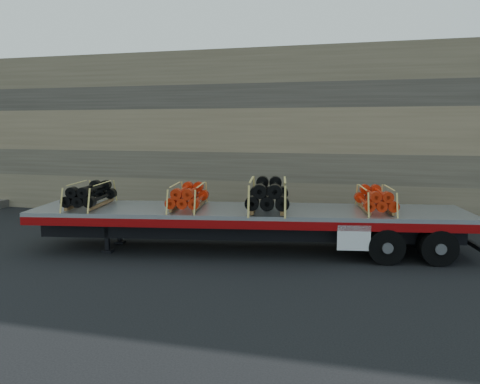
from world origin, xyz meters
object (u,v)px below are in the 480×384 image
object	(u,v)px
bundle_midfront	(188,197)
bundle_rear	(375,200)
bundle_midrear	(268,195)
trailer	(247,230)
bundle_front	(90,195)

from	to	relation	value
bundle_midfront	bundle_rear	bearing A→B (deg)	0.00
bundle_rear	bundle_midrear	bearing A→B (deg)	180.00
bundle_midrear	bundle_rear	size ratio (longest dim) A/B	1.29
trailer	bundle_midfront	world-z (taller)	bundle_midfront
bundle_rear	trailer	bearing A→B (deg)	180.00
bundle_midfront	bundle_rear	size ratio (longest dim) A/B	1.03
bundle_front	bundle_rear	world-z (taller)	bundle_front
trailer	bundle_rear	distance (m)	4.01
bundle_front	bundle_midfront	world-z (taller)	bundle_front
bundle_rear	bundle_front	bearing A→B (deg)	180.00
bundle_rear	bundle_midfront	bearing A→B (deg)	180.00
bundle_midfront	bundle_midrear	world-z (taller)	bundle_midrear
trailer	bundle_rear	bearing A→B (deg)	-0.00
bundle_midfront	bundle_midrear	bearing A→B (deg)	0.00
bundle_midfront	bundle_rear	xyz separation A→B (m)	(5.65, 1.01, -0.01)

